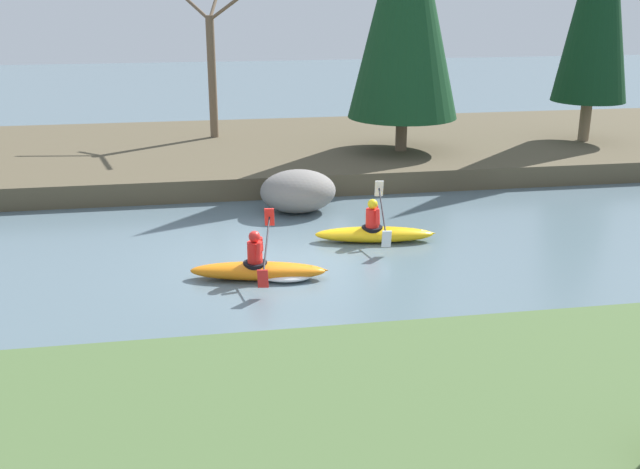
# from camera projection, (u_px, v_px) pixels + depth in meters

# --- Properties ---
(ground_plane) EXTENTS (90.00, 90.00, 0.00)m
(ground_plane) POSITION_uv_depth(u_px,v_px,m) (289.00, 263.00, 15.78)
(ground_plane) COLOR slate
(riverbank_near) EXTENTS (44.00, 5.68, 0.68)m
(riverbank_near) POSITION_uv_depth(u_px,v_px,m) (371.00, 456.00, 8.73)
(riverbank_near) COLOR #4C6638
(riverbank_near) RESTS_ON ground
(riverbank_far) EXTENTS (44.00, 9.54, 0.61)m
(riverbank_far) POSITION_uv_depth(u_px,v_px,m) (251.00, 153.00, 24.80)
(riverbank_far) COLOR brown
(riverbank_far) RESTS_ON ground
(bare_tree_mid_upstream) EXTENTS (2.98, 2.94, 5.35)m
(bare_tree_mid_upstream) POSITION_uv_depth(u_px,v_px,m) (212.00, 62.00, 25.03)
(bare_tree_mid_upstream) COLOR brown
(bare_tree_mid_upstream) RESTS_ON riverbank_far
(kayaker_lead) EXTENTS (2.80, 2.07, 1.20)m
(kayaker_lead) POSITION_uv_depth(u_px,v_px,m) (375.00, 232.00, 17.04)
(kayaker_lead) COLOR yellow
(kayaker_lead) RESTS_ON ground
(kayaker_middle) EXTENTS (2.79, 2.06, 1.20)m
(kayaker_middle) POSITION_uv_depth(u_px,v_px,m) (264.00, 270.00, 14.86)
(kayaker_middle) COLOR orange
(kayaker_middle) RESTS_ON ground
(boulder_midstream) EXTENTS (1.95, 1.52, 1.10)m
(boulder_midstream) POSITION_uv_depth(u_px,v_px,m) (298.00, 191.00, 19.18)
(boulder_midstream) COLOR gray
(boulder_midstream) RESTS_ON ground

